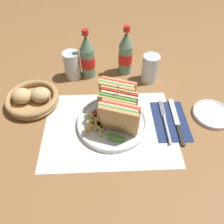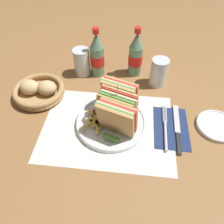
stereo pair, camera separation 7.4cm
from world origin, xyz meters
name	(u,v)px [view 1 (the left image)]	position (x,y,z in m)	size (l,w,h in m)	color
ground_plane	(117,123)	(0.00, 0.00, 0.00)	(4.00, 4.00, 0.00)	olive
placemat	(109,127)	(-0.03, -0.02, 0.00)	(0.44, 0.33, 0.00)	silver
plate_main	(112,122)	(-0.02, -0.01, 0.01)	(0.24, 0.24, 0.02)	white
club_sandwich	(118,107)	(0.00, 0.00, 0.08)	(0.14, 0.22, 0.16)	tan
fries_pile	(97,123)	(-0.07, -0.02, 0.03)	(0.07, 0.10, 0.02)	#E0B756
ketchup_blob	(98,114)	(-0.07, 0.02, 0.03)	(0.05, 0.04, 0.02)	maroon
napkin	(170,121)	(0.19, 0.00, 0.00)	(0.12, 0.18, 0.00)	navy
fork	(166,125)	(0.17, -0.02, 0.01)	(0.02, 0.20, 0.01)	silver
knife	(177,121)	(0.21, -0.01, 0.01)	(0.02, 0.21, 0.00)	black
coke_bottle_near	(88,57)	(-0.11, 0.27, 0.09)	(0.06, 0.06, 0.21)	slate
coke_bottle_far	(126,54)	(0.05, 0.29, 0.09)	(0.06, 0.06, 0.21)	slate
glass_near	(150,68)	(0.14, 0.23, 0.06)	(0.07, 0.07, 0.11)	silver
glass_far	(72,67)	(-0.17, 0.26, 0.05)	(0.07, 0.07, 0.11)	silver
bread_basket	(32,99)	(-0.31, 0.11, 0.02)	(0.19, 0.19, 0.07)	#AD8451
side_saucer	(212,114)	(0.34, 0.02, 0.01)	(0.14, 0.14, 0.01)	white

